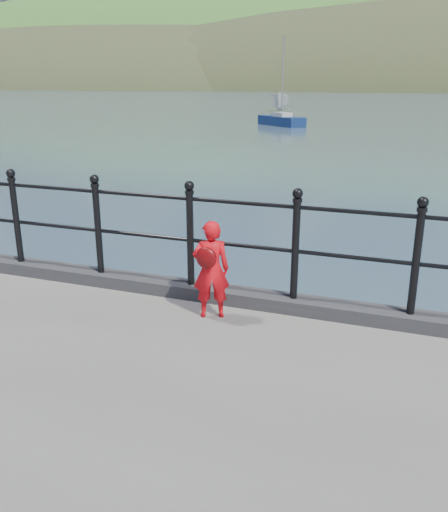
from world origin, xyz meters
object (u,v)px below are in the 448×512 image
at_px(sailboat_port, 281,121).
at_px(launch_white, 280,102).
at_px(child, 211,269).
at_px(railing, 241,232).

bearing_deg(sailboat_port, launch_white, 145.00).
bearing_deg(child, sailboat_port, -100.27).
bearing_deg(launch_white, child, -86.29).
relative_size(railing, launch_white, 3.37).
xyz_separation_m(railing, child, (-0.18, -0.44, -0.29)).
relative_size(child, sailboat_port, 0.16).
bearing_deg(railing, child, -111.92).
distance_m(railing, sailboat_port, 37.67).
bearing_deg(railing, launch_white, 104.10).
xyz_separation_m(child, launch_white, (-13.86, 56.35, -0.49)).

